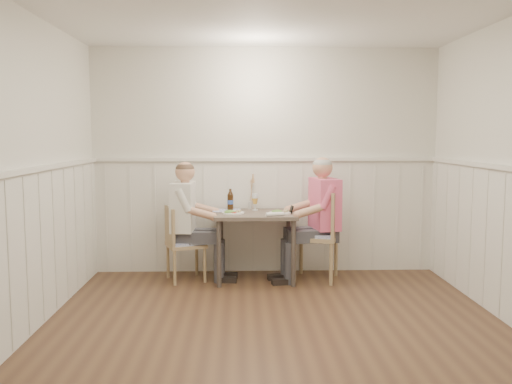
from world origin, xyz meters
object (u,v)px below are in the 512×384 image
man_in_pink (321,228)px  beer_bottle (230,201)px  chair_right (321,232)px  dining_table (255,222)px  grass_vase (250,192)px  diner_cream (187,230)px  chair_left (181,241)px

man_in_pink → beer_bottle: (-1.00, 0.24, 0.28)m
chair_right → man_in_pink: 0.04m
dining_table → grass_vase: size_ratio=2.07×
chair_right → grass_vase: grass_vase is taller
man_in_pink → chair_right: bearing=-0.9°
diner_cream → dining_table: bearing=0.1°
dining_table → man_in_pink: bearing=-3.0°
diner_cream → beer_bottle: bearing=23.6°
diner_cream → beer_bottle: (0.48, 0.21, 0.30)m
dining_table → grass_vase: bearing=99.2°
dining_table → chair_right: size_ratio=0.89×
man_in_pink → diner_cream: man_in_pink is taller
beer_bottle → chair_right: bearing=-13.7°
diner_cream → grass_vase: size_ratio=3.12×
beer_bottle → grass_vase: (0.23, 0.10, 0.08)m
grass_vase → diner_cream: bearing=-156.2°
chair_right → chair_left: 1.54m
man_in_pink → grass_vase: size_ratio=3.24×
dining_table → diner_cream: size_ratio=0.66×
chair_left → beer_bottle: (0.54, 0.23, 0.41)m
dining_table → grass_vase: 0.43m
chair_left → beer_bottle: size_ratio=3.37×
chair_right → beer_bottle: 1.08m
grass_vase → dining_table: bearing=-80.8°
dining_table → chair_left: (-0.82, -0.03, -0.20)m
beer_bottle → chair_left: bearing=-156.3°
dining_table → grass_vase: (-0.05, 0.31, 0.30)m
diner_cream → beer_bottle: diner_cream is taller
diner_cream → beer_bottle: size_ratio=5.46×
chair_left → dining_table: bearing=2.0°
dining_table → chair_left: chair_left is taller
chair_right → man_in_pink: bearing=179.1°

